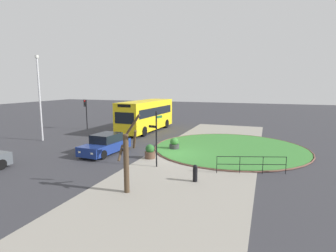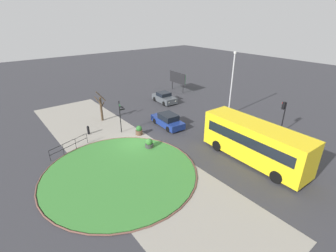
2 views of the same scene
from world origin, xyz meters
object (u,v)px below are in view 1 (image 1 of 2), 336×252
Objects in this scene: bus_yellow at (146,115)px; street_tree_bare at (127,158)px; bollard_foreground at (195,173)px; planter_kerbside at (150,152)px; traffic_light_near at (86,108)px; lamppost_tall at (40,96)px; signpost_directional at (156,135)px; planter_near_signpost at (174,144)px; car_far_lane at (106,144)px.

street_tree_bare reaches higher than bus_yellow.
street_tree_bare is at bearing 23.49° from bus_yellow.
bollard_foreground is 0.94× the size of planter_kerbside.
traffic_light_near is 6.89m from lamppost_tall.
signpost_directional reaches higher than bus_yellow.
bus_yellow reaches higher than planter_near_signpost.
planter_near_signpost is (2.88, -4.46, -0.24)m from car_far_lane.
car_far_lane is (3.53, 7.83, 0.20)m from bollard_foreground.
street_tree_bare reaches higher than planter_near_signpost.
car_far_lane is at bearing 40.56° from street_tree_bare.
bollard_foreground is at bearing -129.35° from planter_kerbside.
street_tree_bare reaches higher than traffic_light_near.
bus_yellow is 11.51m from planter_kerbside.
lamppost_tall is at bearing -6.47° from traffic_light_near.
lamppost_tall reaches higher than bus_yellow.
bollard_foreground is 0.21× the size of car_far_lane.
bollard_foreground is 5.34m from planter_kerbside.
traffic_light_near is at bearing 65.40° from planter_near_signpost.
signpost_directional is at bearing 43.79° from traffic_light_near.
car_far_lane is 1.18× the size of street_tree_bare.
signpost_directional is 1.03× the size of traffic_light_near.
planter_near_signpost is at bearing -86.10° from lamppost_tall.
planter_kerbside is (-8.85, -11.98, -2.07)m from traffic_light_near.
planter_kerbside reaches higher than bollard_foreground.
bus_yellow is at bearing -168.72° from car_far_lane.
lamppost_tall is 13.17m from planter_near_signpost.
street_tree_bare is at bearing -176.37° from signpost_directional.
planter_kerbside is 6.16m from street_tree_bare.
planter_near_signpost is 3.11m from planter_kerbside.
car_far_lane is 7.97m from street_tree_bare.
signpost_directional is 16.83m from traffic_light_near.
bus_yellow is at bearing 26.05° from planter_kerbside.
signpost_directional is at bearing 59.22° from bollard_foreground.
traffic_light_near is at bearing 51.46° from signpost_directional.
bus_yellow is 10.86m from lamppost_tall.
bollard_foreground is at bearing -109.14° from lamppost_tall.
lamppost_tall is (-8.11, 6.82, 2.34)m from bus_yellow.
traffic_light_near reaches higher than bollard_foreground.
bollard_foreground is at bearing 69.59° from car_far_lane.
car_far_lane is at bearing 9.10° from bus_yellow.
car_far_lane is 1.30× the size of traffic_light_near.
bollard_foreground is 7.24m from planter_near_signpost.
signpost_directional is 3.53× the size of planter_kerbside.
car_far_lane is at bearing 87.86° from planter_kerbside.
street_tree_bare reaches higher than car_far_lane.
signpost_directional is at bearing -174.98° from planter_near_signpost.
signpost_directional is 4.92m from planter_near_signpost.
signpost_directional reaches higher than traffic_light_near.
bollard_foreground is at bearing 35.49° from bus_yellow.
traffic_light_near is at bearing 53.54° from planter_kerbside.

